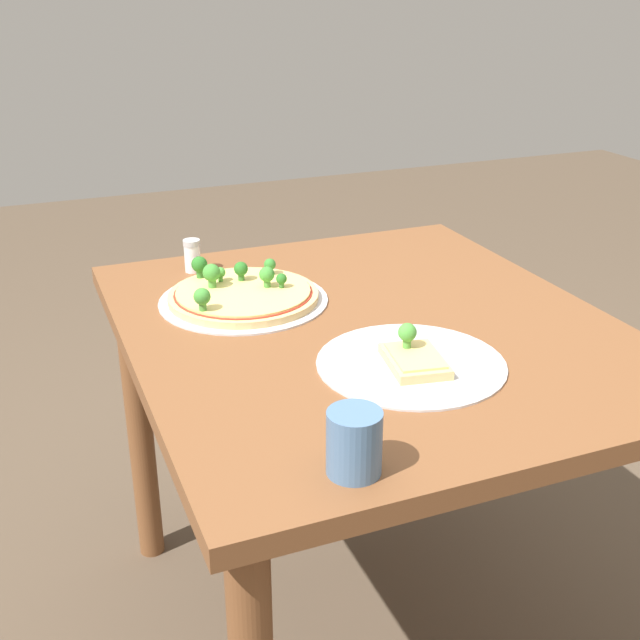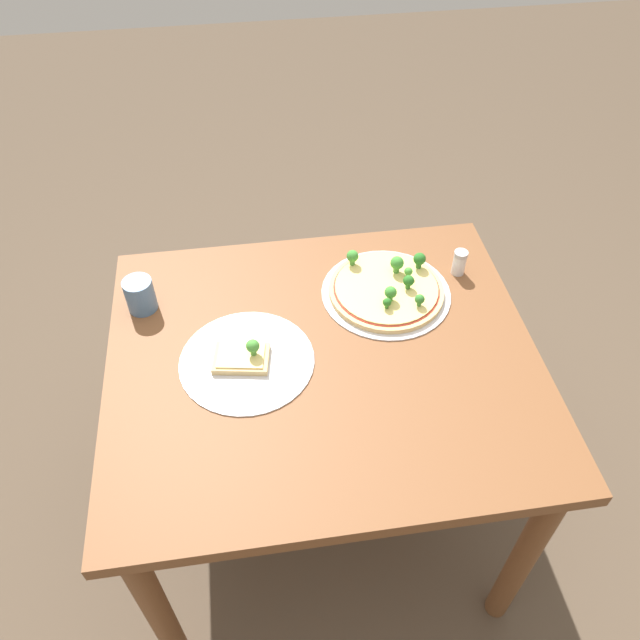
% 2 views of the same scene
% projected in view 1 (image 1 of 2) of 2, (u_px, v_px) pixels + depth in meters
% --- Properties ---
extents(ground_plane, '(8.00, 8.00, 0.00)m').
position_uv_depth(ground_plane, '(362.00, 630.00, 1.78)').
color(ground_plane, brown).
extents(dining_table, '(1.01, 0.88, 0.75)m').
position_uv_depth(dining_table, '(369.00, 375.00, 1.52)').
color(dining_table, brown).
rests_on(dining_table, ground_plane).
extents(pizza_tray_whole, '(0.33, 0.33, 0.07)m').
position_uv_depth(pizza_tray_whole, '(242.00, 294.00, 1.57)').
color(pizza_tray_whole, silver).
rests_on(pizza_tray_whole, dining_table).
extents(pizza_tray_slice, '(0.31, 0.31, 0.07)m').
position_uv_depth(pizza_tray_slice, '(412.00, 361.00, 1.32)').
color(pizza_tray_slice, silver).
rests_on(pizza_tray_slice, dining_table).
extents(drinking_cup, '(0.07, 0.07, 0.09)m').
position_uv_depth(drinking_cup, '(354.00, 443.00, 1.02)').
color(drinking_cup, '#4C7099').
rests_on(drinking_cup, dining_table).
extents(condiment_shaker, '(0.04, 0.04, 0.07)m').
position_uv_depth(condiment_shaker, '(192.00, 255.00, 1.72)').
color(condiment_shaker, silver).
rests_on(condiment_shaker, dining_table).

